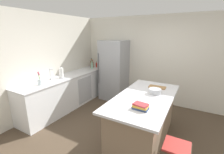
{
  "coord_description": "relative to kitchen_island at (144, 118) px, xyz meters",
  "views": [
    {
      "loc": [
        1.08,
        -2.4,
        2.06
      ],
      "look_at": [
        -0.79,
        0.92,
        1.0
      ],
      "focal_mm": 24.7,
      "sensor_mm": 36.0,
      "label": 1
    }
  ],
  "objects": [
    {
      "name": "ground_plane",
      "position": [
        -0.3,
        -0.24,
        -0.48
      ],
      "size": [
        7.2,
        7.2,
        0.0
      ],
      "primitive_type": "plane",
      "color": "#4C3D2D"
    },
    {
      "name": "wall_rear",
      "position": [
        -0.3,
        2.01,
        0.82
      ],
      "size": [
        6.0,
        0.1,
        2.6
      ],
      "primitive_type": "cube",
      "color": "silver",
      "rests_on": "ground_plane"
    },
    {
      "name": "wall_left",
      "position": [
        -2.75,
        -0.24,
        0.82
      ],
      "size": [
        0.1,
        6.0,
        2.6
      ],
      "primitive_type": "cube",
      "color": "silver",
      "rests_on": "ground_plane"
    },
    {
      "name": "counter_run_left",
      "position": [
        -2.39,
        0.4,
        -0.01
      ],
      "size": [
        0.66,
        2.95,
        0.93
      ],
      "color": "white",
      "rests_on": "ground_plane"
    },
    {
      "name": "kitchen_island",
      "position": [
        0.0,
        0.0,
        0.0
      ],
      "size": [
        0.97,
        1.97,
        0.94
      ],
      "color": "#8E755B",
      "rests_on": "ground_plane"
    },
    {
      "name": "refrigerator",
      "position": [
        -1.54,
        1.6,
        0.47
      ],
      "size": [
        0.77,
        0.75,
        1.88
      ],
      "color": "#93969B",
      "rests_on": "ground_plane"
    },
    {
      "name": "bar_stool",
      "position": [
        0.69,
        -0.69,
        0.03
      ],
      "size": [
        0.36,
        0.36,
        0.62
      ],
      "color": "#473828",
      "rests_on": "ground_plane"
    },
    {
      "name": "sink_faucet",
      "position": [
        -2.43,
        -0.12,
        0.61
      ],
      "size": [
        0.15,
        0.05,
        0.3
      ],
      "color": "silver",
      "rests_on": "counter_run_left"
    },
    {
      "name": "flower_vase",
      "position": [
        -2.33,
        -0.52,
        0.55
      ],
      "size": [
        0.09,
        0.09,
        0.32
      ],
      "color": "silver",
      "rests_on": "counter_run_left"
    },
    {
      "name": "paper_towel_roll",
      "position": [
        -2.35,
        0.15,
        0.59
      ],
      "size": [
        0.14,
        0.14,
        0.31
      ],
      "color": "gray",
      "rests_on": "counter_run_left"
    },
    {
      "name": "hot_sauce_bottle",
      "position": [
        -2.34,
        1.76,
        0.54
      ],
      "size": [
        0.05,
        0.05,
        0.2
      ],
      "color": "red",
      "rests_on": "counter_run_left"
    },
    {
      "name": "vinegar_bottle",
      "position": [
        -2.43,
        1.67,
        0.56
      ],
      "size": [
        0.06,
        0.06,
        0.27
      ],
      "color": "#994C23",
      "rests_on": "counter_run_left"
    },
    {
      "name": "whiskey_bottle",
      "position": [
        -2.41,
        1.58,
        0.59
      ],
      "size": [
        0.09,
        0.09,
        0.33
      ],
      "color": "brown",
      "rests_on": "counter_run_left"
    },
    {
      "name": "gin_bottle",
      "position": [
        -2.31,
        1.47,
        0.57
      ],
      "size": [
        0.07,
        0.07,
        0.29
      ],
      "color": "#8CB79E",
      "rests_on": "counter_run_left"
    },
    {
      "name": "cookbook_stack",
      "position": [
        0.1,
        -0.53,
        0.51
      ],
      "size": [
        0.24,
        0.18,
        0.09
      ],
      "color": "#334770",
      "rests_on": "kitchen_island"
    },
    {
      "name": "mixing_bowl",
      "position": [
        0.12,
        0.23,
        0.51
      ],
      "size": [
        0.24,
        0.24,
        0.1
      ],
      "color": "#B2B5BA",
      "rests_on": "kitchen_island"
    },
    {
      "name": "cutting_board",
      "position": [
        0.08,
        0.61,
        0.47
      ],
      "size": [
        0.36,
        0.2,
        0.02
      ],
      "color": "#9E7042",
      "rests_on": "kitchen_island"
    }
  ]
}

